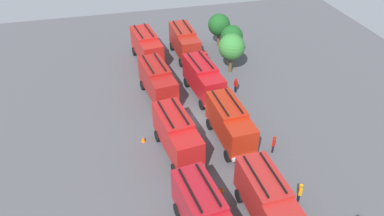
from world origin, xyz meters
name	(u,v)px	position (x,y,z in m)	size (l,w,h in m)	color
ground_plane	(192,119)	(0.00, 0.00, 0.00)	(64.40, 64.40, 0.00)	#4C4C51
fire_truck_0	(147,46)	(-13.94, -2.51, 2.15)	(7.46, 3.52, 3.88)	#AE1B17
fire_truck_1	(158,81)	(-4.97, -2.65, 2.15)	(7.46, 3.51, 3.88)	maroon
fire_truck_2	(177,134)	(4.61, -2.55, 2.15)	(7.46, 3.52, 3.88)	#AE1918
fire_truck_3	(204,214)	(13.79, -2.59, 2.15)	(7.46, 3.54, 3.88)	maroon
fire_truck_4	(184,41)	(-14.07, 2.51, 2.15)	(7.30, 3.00, 3.88)	maroon
fire_truck_5	(203,78)	(-4.28, 2.38, 2.15)	(7.42, 3.38, 3.88)	#AE1319
fire_truck_6	(230,122)	(4.17, 2.61, 2.15)	(7.32, 3.06, 3.88)	#A6220F
fire_truck_7	(268,200)	(13.73, 2.24, 2.15)	(7.30, 3.00, 3.88)	#A5211E
firefighter_0	(236,85)	(-3.87, 6.13, 0.95)	(0.47, 0.35, 1.70)	black
firefighter_1	(300,192)	(12.72, 5.51, 1.03)	(0.48, 0.38, 1.82)	black
firefighter_2	(274,144)	(6.74, 6.01, 0.97)	(0.48, 0.44, 1.72)	black
firefighter_4	(205,57)	(-11.26, 4.61, 1.02)	(0.48, 0.43, 1.81)	black
tree_0	(219,25)	(-15.91, 7.85, 3.16)	(3.03, 3.03, 4.70)	brown
tree_1	(232,36)	(-12.21, 8.40, 3.01)	(2.88, 2.88, 4.47)	brown
tree_2	(232,47)	(-8.57, 7.10, 3.35)	(3.21, 3.21, 4.98)	brown
traffic_cone_0	(221,189)	(10.25, -0.10, 0.29)	(0.41, 0.41, 0.58)	#F2600C
traffic_cone_1	(143,139)	(2.38, -5.41, 0.29)	(0.41, 0.41, 0.58)	#F2600C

